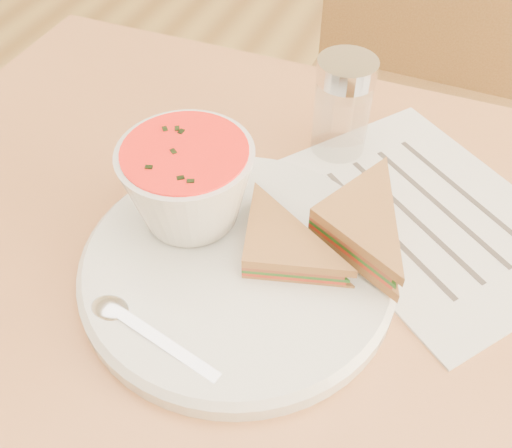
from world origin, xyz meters
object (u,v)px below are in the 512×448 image
at_px(soup_bowl, 189,187).
at_px(condiment_shaker, 342,108).
at_px(dining_table, 292,443).
at_px(plate, 238,266).
at_px(chair_far, 391,123).

height_order(soup_bowl, condiment_shaker, condiment_shaker).
relative_size(dining_table, soup_bowl, 8.07).
height_order(dining_table, soup_bowl, soup_bowl).
bearing_deg(dining_table, soup_bowl, 171.48).
relative_size(plate, soup_bowl, 2.35).
bearing_deg(dining_table, plate, -168.85).
bearing_deg(dining_table, condiment_shaker, 99.16).
height_order(chair_far, plate, chair_far).
height_order(chair_far, soup_bowl, chair_far).
bearing_deg(soup_bowl, condiment_shaker, 60.84).
height_order(plate, soup_bowl, soup_bowl).
distance_m(dining_table, plate, 0.39).
height_order(dining_table, plate, plate).
xyz_separation_m(chair_far, plate, (-0.05, -0.64, 0.27)).
bearing_deg(chair_far, dining_table, 93.51).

